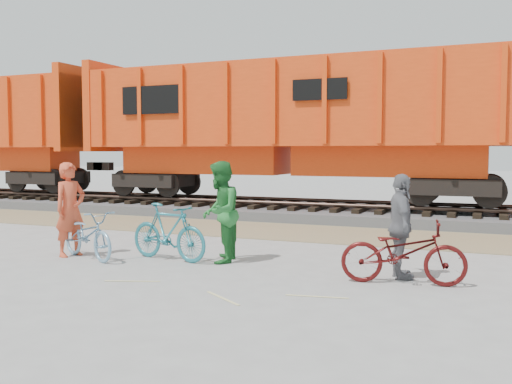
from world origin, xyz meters
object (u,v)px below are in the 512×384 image
hopper_car_center (291,123)px  bicycle_blue (88,235)px  bicycle_maroon (403,252)px  person_woman (401,226)px  person_man (220,212)px  bicycle_teal (168,232)px  person_solo (70,209)px

hopper_car_center → bicycle_blue: bearing=-98.0°
bicycle_maroon → person_woman: 0.54m
bicycle_maroon → person_man: bearing=73.2°
bicycle_blue → bicycle_maroon: bearing=-65.1°
hopper_car_center → person_man: hopper_car_center is taller
hopper_car_center → bicycle_blue: 8.93m
bicycle_blue → bicycle_maroon: size_ratio=0.93×
person_man → person_woman: bearing=72.7°
hopper_car_center → person_man: bearing=-80.3°
person_man → person_woman: person_man is taller
hopper_car_center → bicycle_teal: 8.40m
bicycle_blue → bicycle_teal: (1.53, 0.46, 0.08)m
person_solo → person_woman: person_solo is taller
bicycle_blue → person_solo: bearing=102.1°
bicycle_maroon → person_solo: bearing=82.0°
person_solo → person_woman: size_ratio=1.09×
bicycle_maroon → bicycle_teal: bearing=77.6°
bicycle_blue → person_woman: size_ratio=1.04×
bicycle_teal → person_woman: 4.34m
bicycle_teal → person_woman: person_woman is taller
bicycle_blue → person_woman: 5.89m
bicycle_blue → person_woman: (5.85, 0.55, 0.39)m
bicycle_blue → person_man: bearing=-52.0°
bicycle_teal → bicycle_maroon: bearing=-83.1°
bicycle_teal → hopper_car_center: bearing=13.3°
bicycle_maroon → person_solo: person_solo is taller
person_woman → bicycle_maroon: bearing=175.4°
bicycle_maroon → person_woman: bearing=5.6°
bicycle_teal → person_woman: bearing=-77.9°
bicycle_blue → hopper_car_center: bearing=15.4°
bicycle_teal → person_woman: size_ratio=1.06×
hopper_car_center → bicycle_maroon: (4.76, -8.33, -2.50)m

